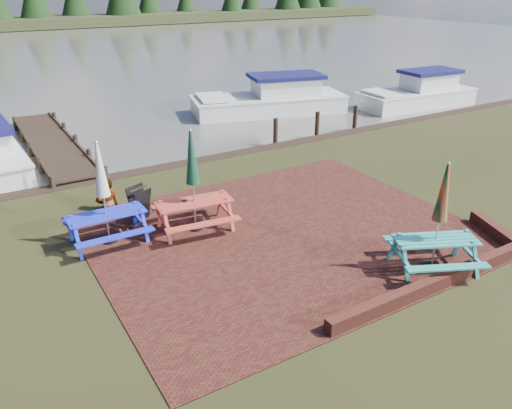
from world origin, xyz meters
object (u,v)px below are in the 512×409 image
object	(u,v)px
picnic_table_teal	(437,234)
chalkboard	(140,204)
picnic_table_red	(194,197)
boat_near	(272,101)
person	(104,178)
boat_far	(419,95)
picnic_table_blue	(105,209)
jetty	(52,143)

from	to	relation	value
picnic_table_teal	chalkboard	bearing A→B (deg)	154.60
picnic_table_red	chalkboard	size ratio (longest dim) A/B	2.86
chalkboard	boat_near	bearing A→B (deg)	18.49
picnic_table_teal	chalkboard	xyz separation A→B (m)	(-4.59, 5.55, -0.38)
picnic_table_red	chalkboard	xyz separation A→B (m)	(-0.99, 1.21, -0.43)
boat_near	person	bearing A→B (deg)	140.72
picnic_table_teal	picnic_table_red	world-z (taller)	picnic_table_red
picnic_table_red	boat_far	xyz separation A→B (m)	(15.57, 6.99, -0.52)
picnic_table_blue	boat_near	distance (m)	13.98
boat_near	boat_far	bearing A→B (deg)	-95.90
picnic_table_teal	boat_near	distance (m)	14.83
picnic_table_teal	boat_far	distance (m)	16.50
chalkboard	jetty	world-z (taller)	chalkboard
picnic_table_teal	picnic_table_blue	size ratio (longest dim) A/B	0.98
boat_far	chalkboard	bearing A→B (deg)	113.28
picnic_table_red	jetty	size ratio (longest dim) A/B	0.28
chalkboard	picnic_table_teal	bearing A→B (deg)	-73.65
picnic_table_teal	jetty	size ratio (longest dim) A/B	0.27
picnic_table_red	boat_near	world-z (taller)	picnic_table_red
picnic_table_red	chalkboard	distance (m)	1.62
jetty	person	world-z (taller)	person
person	picnic_table_blue	bearing A→B (deg)	75.47
picnic_table_blue	person	distance (m)	1.98
picnic_table_teal	jetty	bearing A→B (deg)	136.88
picnic_table_red	chalkboard	bearing A→B (deg)	136.54
picnic_table_blue	boat_far	size ratio (longest dim) A/B	0.39
picnic_table_red	person	bearing A→B (deg)	129.78
chalkboard	boat_near	world-z (taller)	boat_near
picnic_table_blue	boat_near	xyz separation A→B (m)	(10.52, 9.19, -0.47)
boat_near	boat_far	xyz separation A→B (m)	(7.09, -2.66, -0.01)
picnic_table_blue	picnic_table_red	bearing A→B (deg)	-12.11
picnic_table_blue	boat_near	size ratio (longest dim) A/B	0.32
chalkboard	jetty	bearing A→B (deg)	72.26
boat_near	person	size ratio (longest dim) A/B	4.36
boat_far	person	world-z (taller)	person
picnic_table_blue	picnic_table_teal	bearing A→B (deg)	-39.95
picnic_table_red	person	distance (m)	2.82
boat_far	boat_near	bearing A→B (deg)	73.46
chalkboard	boat_near	distance (m)	12.69
picnic_table_teal	jetty	distance (m)	14.34
picnic_table_red	picnic_table_blue	world-z (taller)	picnic_table_red
picnic_table_blue	person	bearing A→B (deg)	75.51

